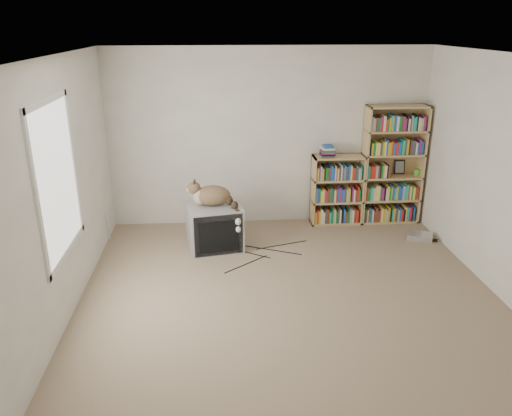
{
  "coord_description": "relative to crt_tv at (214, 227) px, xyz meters",
  "views": [
    {
      "loc": [
        -0.74,
        -4.4,
        2.78
      ],
      "look_at": [
        -0.3,
        1.0,
        0.76
      ],
      "focal_mm": 35.0,
      "sensor_mm": 36.0,
      "label": 1
    }
  ],
  "objects": [
    {
      "name": "floor",
      "position": [
        0.8,
        -1.61,
        -0.29
      ],
      "size": [
        4.5,
        5.0,
        0.01
      ],
      "primitive_type": "cube",
      "color": "gray",
      "rests_on": "ground"
    },
    {
      "name": "wall_back",
      "position": [
        0.8,
        0.89,
        0.96
      ],
      "size": [
        4.5,
        0.02,
        2.5
      ],
      "primitive_type": "cube",
      "color": "white",
      "rests_on": "floor"
    },
    {
      "name": "wall_front",
      "position": [
        0.8,
        -4.11,
        0.96
      ],
      "size": [
        4.5,
        0.02,
        2.5
      ],
      "primitive_type": "cube",
      "color": "white",
      "rests_on": "floor"
    },
    {
      "name": "wall_left",
      "position": [
        -1.45,
        -1.61,
        0.96
      ],
      "size": [
        0.02,
        5.0,
        2.5
      ],
      "primitive_type": "cube",
      "color": "white",
      "rests_on": "floor"
    },
    {
      "name": "ceiling",
      "position": [
        0.8,
        -1.61,
        2.21
      ],
      "size": [
        4.5,
        5.0,
        0.02
      ],
      "primitive_type": "cube",
      "color": "white",
      "rests_on": "wall_back"
    },
    {
      "name": "window",
      "position": [
        -1.44,
        -1.41,
        1.11
      ],
      "size": [
        0.02,
        1.22,
        1.52
      ],
      "primitive_type": "cube",
      "color": "white",
      "rests_on": "wall_left"
    },
    {
      "name": "crt_tv",
      "position": [
        0.0,
        0.0,
        0.0
      ],
      "size": [
        0.77,
        0.72,
        0.58
      ],
      "rotation": [
        0.0,
        0.0,
        0.18
      ],
      "color": "#9B9B9D",
      "rests_on": "floor"
    },
    {
      "name": "cat",
      "position": [
        0.03,
        -0.02,
        0.39
      ],
      "size": [
        0.68,
        0.52,
        0.56
      ],
      "rotation": [
        0.0,
        0.0,
        -0.03
      ],
      "color": "#332115",
      "rests_on": "crt_tv"
    },
    {
      "name": "bookcase_tall",
      "position": [
        2.58,
        0.75,
        0.52
      ],
      "size": [
        0.85,
        0.3,
        1.71
      ],
      "color": "tan",
      "rests_on": "floor"
    },
    {
      "name": "bookcase_short",
      "position": [
        1.79,
        0.75,
        0.18
      ],
      "size": [
        0.73,
        0.3,
        1.01
      ],
      "color": "tan",
      "rests_on": "floor"
    },
    {
      "name": "book_stack",
      "position": [
        1.61,
        0.73,
        0.8
      ],
      "size": [
        0.19,
        0.24,
        0.16
      ],
      "primitive_type": "cube",
      "color": "red",
      "rests_on": "bookcase_short"
    },
    {
      "name": "green_mug",
      "position": [
        2.95,
        0.73,
        0.45
      ],
      "size": [
        0.08,
        0.08,
        0.09
      ],
      "primitive_type": "cylinder",
      "color": "#55BA35",
      "rests_on": "bookcase_tall"
    },
    {
      "name": "framed_print",
      "position": [
        2.72,
        0.83,
        0.51
      ],
      "size": [
        0.16,
        0.05,
        0.21
      ],
      "primitive_type": "cube",
      "rotation": [
        -0.17,
        0.0,
        0.0
      ],
      "color": "black",
      "rests_on": "bookcase_tall"
    },
    {
      "name": "dvd_player",
      "position": [
        2.8,
        0.04,
        -0.25
      ],
      "size": [
        0.4,
        0.35,
        0.08
      ],
      "primitive_type": "cube",
      "rotation": [
        0.0,
        0.0,
        -0.42
      ],
      "color": "silver",
      "rests_on": "floor"
    },
    {
      "name": "wall_outlet",
      "position": [
        -1.44,
        0.34,
        0.03
      ],
      "size": [
        0.01,
        0.08,
        0.13
      ],
      "primitive_type": "cube",
      "color": "silver",
      "rests_on": "wall_left"
    },
    {
      "name": "floor_cables",
      "position": [
        0.73,
        -0.25,
        -0.29
      ],
      "size": [
        1.2,
        0.7,
        0.01
      ],
      "primitive_type": null,
      "color": "black",
      "rests_on": "floor"
    }
  ]
}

